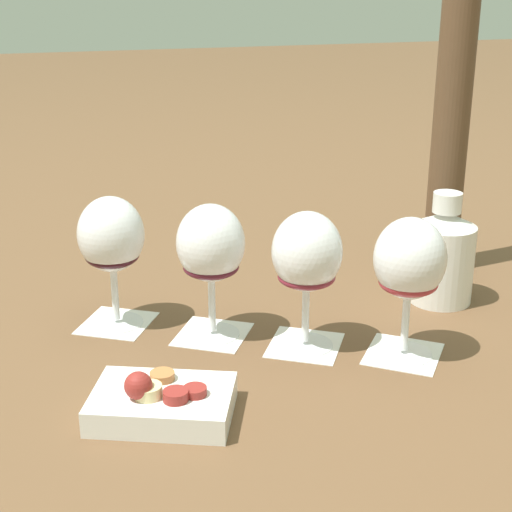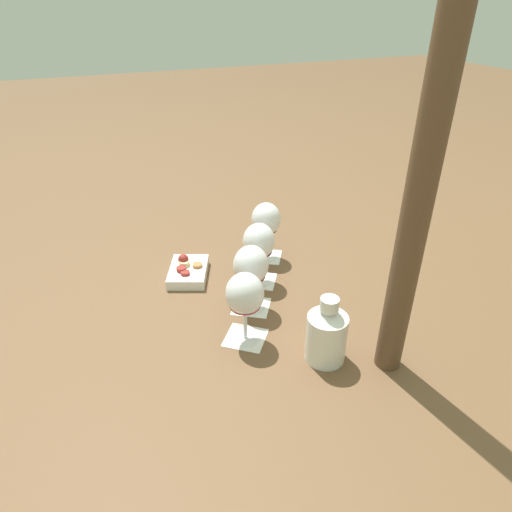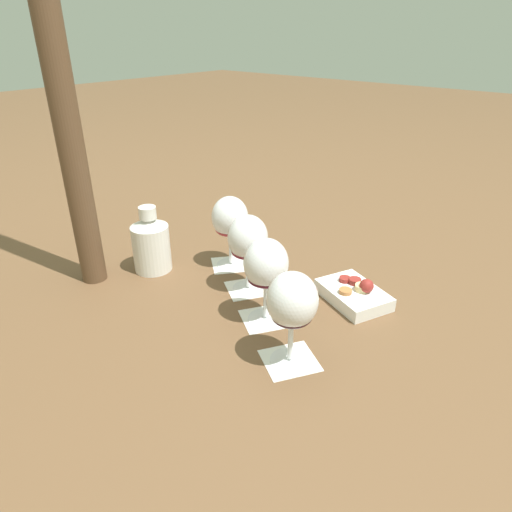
{
  "view_description": "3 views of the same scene",
  "coord_description": "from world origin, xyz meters",
  "px_view_note": "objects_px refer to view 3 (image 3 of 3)",
  "views": [
    {
      "loc": [
        0.28,
        0.89,
        0.46
      ],
      "look_at": [
        -0.0,
        -0.0,
        0.12
      ],
      "focal_mm": 55.0,
      "sensor_mm": 36.0,
      "label": 1
    },
    {
      "loc": [
        -0.96,
        0.4,
        0.73
      ],
      "look_at": [
        -0.0,
        -0.0,
        0.12
      ],
      "focal_mm": 32.0,
      "sensor_mm": 36.0,
      "label": 2
    },
    {
      "loc": [
        0.54,
        -0.64,
        0.55
      ],
      "look_at": [
        -0.0,
        -0.0,
        0.12
      ],
      "focal_mm": 32.0,
      "sensor_mm": 36.0,
      "label": 3
    }
  ],
  "objects_px": {
    "wine_glass_3": "(292,304)",
    "ceramic_vase": "(151,243)",
    "wine_glass_2": "(266,267)",
    "umbrella_pole": "(56,64)",
    "wine_glass_1": "(248,241)",
    "wine_glass_0": "(230,220)",
    "snack_dish": "(354,294)"
  },
  "relations": [
    {
      "from": "wine_glass_3",
      "to": "ceramic_vase",
      "type": "height_order",
      "value": "wine_glass_3"
    },
    {
      "from": "wine_glass_2",
      "to": "wine_glass_3",
      "type": "height_order",
      "value": "same"
    },
    {
      "from": "umbrella_pole",
      "to": "wine_glass_1",
      "type": "bearing_deg",
      "value": 33.0
    },
    {
      "from": "wine_glass_0",
      "to": "umbrella_pole",
      "type": "xyz_separation_m",
      "value": [
        -0.2,
        -0.26,
        0.36
      ]
    },
    {
      "from": "wine_glass_2",
      "to": "ceramic_vase",
      "type": "relative_size",
      "value": 1.09
    },
    {
      "from": "snack_dish",
      "to": "wine_glass_0",
      "type": "bearing_deg",
      "value": -170.67
    },
    {
      "from": "wine_glass_1",
      "to": "wine_glass_2",
      "type": "distance_m",
      "value": 0.13
    },
    {
      "from": "wine_glass_2",
      "to": "wine_glass_0",
      "type": "bearing_deg",
      "value": 149.56
    },
    {
      "from": "wine_glass_2",
      "to": "snack_dish",
      "type": "xyz_separation_m",
      "value": [
        0.1,
        0.18,
        -0.1
      ]
    },
    {
      "from": "wine_glass_0",
      "to": "wine_glass_3",
      "type": "bearing_deg",
      "value": -31.03
    },
    {
      "from": "ceramic_vase",
      "to": "umbrella_pole",
      "type": "bearing_deg",
      "value": -119.65
    },
    {
      "from": "wine_glass_2",
      "to": "wine_glass_1",
      "type": "bearing_deg",
      "value": 147.77
    },
    {
      "from": "wine_glass_3",
      "to": "wine_glass_1",
      "type": "bearing_deg",
      "value": 147.84
    },
    {
      "from": "snack_dish",
      "to": "umbrella_pole",
      "type": "bearing_deg",
      "value": -148.83
    },
    {
      "from": "wine_glass_1",
      "to": "wine_glass_2",
      "type": "bearing_deg",
      "value": -32.23
    },
    {
      "from": "wine_glass_1",
      "to": "ceramic_vase",
      "type": "relative_size",
      "value": 1.09
    },
    {
      "from": "wine_glass_3",
      "to": "snack_dish",
      "type": "bearing_deg",
      "value": 93.19
    },
    {
      "from": "wine_glass_2",
      "to": "snack_dish",
      "type": "height_order",
      "value": "wine_glass_2"
    },
    {
      "from": "wine_glass_0",
      "to": "wine_glass_2",
      "type": "xyz_separation_m",
      "value": [
        0.22,
        -0.13,
        0.0
      ]
    },
    {
      "from": "ceramic_vase",
      "to": "umbrella_pole",
      "type": "height_order",
      "value": "umbrella_pole"
    },
    {
      "from": "wine_glass_0",
      "to": "wine_glass_3",
      "type": "relative_size",
      "value": 1.0
    },
    {
      "from": "ceramic_vase",
      "to": "snack_dish",
      "type": "xyz_separation_m",
      "value": [
        0.45,
        0.19,
        -0.05
      ]
    },
    {
      "from": "snack_dish",
      "to": "ceramic_vase",
      "type": "bearing_deg",
      "value": -156.8
    },
    {
      "from": "wine_glass_1",
      "to": "ceramic_vase",
      "type": "distance_m",
      "value": 0.26
    },
    {
      "from": "wine_glass_0",
      "to": "snack_dish",
      "type": "bearing_deg",
      "value": 9.33
    },
    {
      "from": "wine_glass_0",
      "to": "ceramic_vase",
      "type": "relative_size",
      "value": 1.09
    },
    {
      "from": "wine_glass_1",
      "to": "wine_glass_0",
      "type": "bearing_deg",
      "value": 151.35
    },
    {
      "from": "wine_glass_0",
      "to": "ceramic_vase",
      "type": "xyz_separation_m",
      "value": [
        -0.13,
        -0.14,
        -0.05
      ]
    },
    {
      "from": "ceramic_vase",
      "to": "wine_glass_2",
      "type": "bearing_deg",
      "value": 2.25
    },
    {
      "from": "wine_glass_1",
      "to": "wine_glass_2",
      "type": "relative_size",
      "value": 1.0
    },
    {
      "from": "wine_glass_0",
      "to": "snack_dish",
      "type": "height_order",
      "value": "wine_glass_0"
    },
    {
      "from": "wine_glass_0",
      "to": "umbrella_pole",
      "type": "height_order",
      "value": "umbrella_pole"
    }
  ]
}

